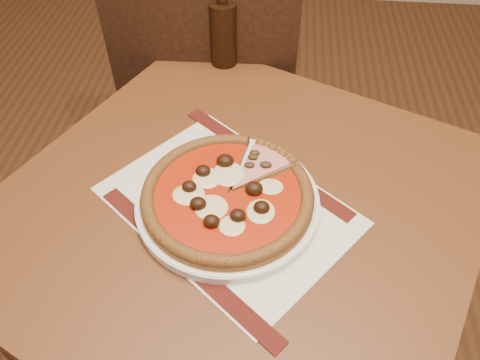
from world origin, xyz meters
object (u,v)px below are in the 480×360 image
plate (228,202)px  chair_far (211,95)px  pizza (227,195)px  bottle (223,30)px  table (239,233)px  water_glass (186,32)px

plate → chair_far: bearing=101.6°
pizza → bottle: (-0.06, 0.45, 0.05)m
table → plate: (-0.02, -0.02, 0.11)m
bottle → plate: bearing=-82.4°
plate → bottle: bottle is taller
table → chair_far: (-0.14, 0.56, -0.10)m
table → pizza: (-0.02, -0.02, 0.13)m
pizza → bottle: bearing=97.6°
table → plate: plate is taller
table → water_glass: 0.53m
table → plate: size_ratio=3.32×
table → bottle: 0.48m
chair_far → pizza: size_ratio=3.25×
chair_far → bottle: bearing=112.4°
table → bottle: bottle is taller
plate → water_glass: size_ratio=3.19×
chair_far → water_glass: (-0.04, -0.08, 0.25)m
table → bottle: size_ratio=4.93×
table → chair_far: chair_far is taller
table → plate: 0.12m
bottle → table: bearing=-79.7°
table → water_glass: bearing=110.1°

